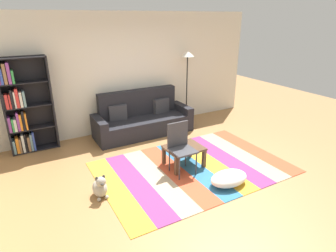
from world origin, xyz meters
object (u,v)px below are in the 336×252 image
object	(u,v)px
standing_lamp	(187,63)
tv_remote	(178,146)
folding_chair	(180,144)
pouf	(229,178)
couch	(142,120)
coffee_table	(184,150)
bookshelf	(23,109)
dog	(100,187)

from	to	relation	value
standing_lamp	tv_remote	size ratio (longest dim) A/B	12.08
folding_chair	pouf	bearing A→B (deg)	-39.37
couch	standing_lamp	xyz separation A→B (m)	(1.35, 0.20, 1.18)
couch	tv_remote	distance (m)	1.75
tv_remote	coffee_table	bearing A→B (deg)	-25.76
couch	folding_chair	world-z (taller)	couch
pouf	standing_lamp	world-z (taller)	standing_lamp
couch	standing_lamp	bearing A→B (deg)	8.61
bookshelf	pouf	bearing A→B (deg)	-47.66
bookshelf	coffee_table	xyz separation A→B (m)	(2.42, -2.08, -0.58)
folding_chair	bookshelf	bearing A→B (deg)	154.98
folding_chair	dog	bearing A→B (deg)	-158.31
couch	coffee_table	size ratio (longest dim) A/B	3.41
pouf	standing_lamp	xyz separation A→B (m)	(1.04, 2.91, 1.39)
pouf	couch	bearing A→B (deg)	96.57
pouf	standing_lamp	distance (m)	3.39
bookshelf	tv_remote	world-z (taller)	bookshelf
dog	tv_remote	world-z (taller)	same
pouf	standing_lamp	size ratio (longest dim) A/B	0.37
bookshelf	folding_chair	bearing A→B (deg)	-44.50
bookshelf	coffee_table	size ratio (longest dim) A/B	2.86
pouf	standing_lamp	bearing A→B (deg)	70.40
dog	tv_remote	bearing A→B (deg)	8.92
pouf	dog	bearing A→B (deg)	159.72
coffee_table	pouf	size ratio (longest dim) A/B	1.00
standing_lamp	tv_remote	world-z (taller)	standing_lamp
coffee_table	dog	xyz separation A→B (m)	(-1.62, -0.19, -0.15)
couch	dog	xyz separation A→B (m)	(-1.61, -1.99, -0.18)
dog	folding_chair	world-z (taller)	folding_chair
couch	tv_remote	bearing A→B (deg)	-92.56
pouf	folding_chair	world-z (taller)	folding_chair
couch	folding_chair	bearing A→B (deg)	-94.50
dog	tv_remote	xyz separation A→B (m)	(1.54, 0.24, 0.23)
coffee_table	tv_remote	xyz separation A→B (m)	(-0.09, 0.05, 0.08)
coffee_table	dog	world-z (taller)	dog
couch	standing_lamp	world-z (taller)	standing_lamp
couch	coffee_table	distance (m)	1.80
dog	folding_chair	size ratio (longest dim) A/B	0.44
coffee_table	bookshelf	bearing A→B (deg)	139.30
pouf	folding_chair	xyz separation A→B (m)	(-0.46, 0.77, 0.41)
pouf	bookshelf	bearing A→B (deg)	132.34
couch	bookshelf	world-z (taller)	bookshelf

